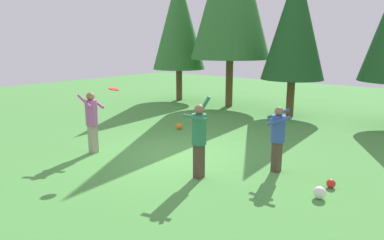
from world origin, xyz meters
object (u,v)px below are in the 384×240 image
(person_bystander, at_px, (278,134))
(tree_far_left, at_px, (179,22))
(person_thrower, at_px, (199,134))
(frisbee, at_px, (114,89))
(ball_orange, at_px, (179,126))
(tree_center, at_px, (295,23))
(person_catcher, at_px, (92,117))
(ball_white, at_px, (320,193))
(ball_red, at_px, (331,183))

(person_bystander, bearing_deg, tree_far_left, -64.66)
(person_thrower, relative_size, frisbee, 5.13)
(ball_orange, xyz_separation_m, tree_center, (2.07, 4.82, 3.76))
(person_thrower, bearing_deg, person_catcher, -3.55)
(person_thrower, xyz_separation_m, ball_white, (2.60, 0.69, -0.92))
(person_thrower, relative_size, person_catcher, 1.10)
(ball_white, relative_size, ball_orange, 1.12)
(person_catcher, xyz_separation_m, tree_center, (2.13, 8.45, 2.83))
(person_catcher, height_order, ball_orange, person_catcher)
(person_catcher, distance_m, tree_far_left, 10.13)
(person_catcher, relative_size, ball_white, 6.76)
(ball_orange, bearing_deg, person_catcher, -90.84)
(ball_white, height_order, ball_orange, ball_white)
(frisbee, relative_size, ball_red, 1.93)
(person_catcher, distance_m, tree_center, 9.16)
(ball_white, xyz_separation_m, ball_red, (-0.01, 0.71, -0.03))
(person_thrower, bearing_deg, ball_orange, -53.20)
(person_thrower, height_order, person_catcher, person_thrower)
(person_catcher, xyz_separation_m, ball_orange, (0.05, 3.64, -0.93))
(person_thrower, height_order, frisbee, frisbee)
(person_catcher, distance_m, person_bystander, 5.15)
(person_thrower, height_order, ball_red, person_thrower)
(person_bystander, bearing_deg, frisbee, -0.00)
(person_thrower, height_order, tree_center, tree_center)
(person_catcher, bearing_deg, person_bystander, 23.75)
(person_thrower, relative_size, ball_white, 7.46)
(tree_center, bearing_deg, frisbee, -96.99)
(person_bystander, xyz_separation_m, frisbee, (-3.66, -2.02, 0.98))
(person_thrower, height_order, ball_white, person_thrower)
(ball_red, bearing_deg, ball_orange, 163.60)
(tree_center, bearing_deg, person_catcher, -104.11)
(person_catcher, distance_m, ball_orange, 3.75)
(person_catcher, relative_size, tree_center, 0.28)
(person_catcher, xyz_separation_m, frisbee, (1.09, -0.02, 0.89))
(person_thrower, distance_m, ball_orange, 4.81)
(ball_white, relative_size, ball_red, 1.33)
(person_catcher, bearing_deg, tree_far_left, 117.98)
(person_catcher, relative_size, ball_orange, 7.57)
(person_catcher, height_order, person_bystander, person_catcher)
(person_bystander, xyz_separation_m, tree_center, (-2.62, 6.46, 2.92))
(person_bystander, distance_m, frisbee, 4.29)
(ball_white, distance_m, tree_center, 9.15)
(person_bystander, distance_m, ball_white, 1.84)
(person_catcher, xyz_separation_m, ball_white, (6.14, 1.14, -0.92))
(ball_white, xyz_separation_m, tree_far_left, (-10.53, 7.44, 4.03))
(ball_white, bearing_deg, person_thrower, -165.21)
(ball_red, bearing_deg, tree_center, 121.24)
(tree_far_left, bearing_deg, ball_red, -32.63)
(person_bystander, bearing_deg, tree_center, -96.79)
(person_thrower, xyz_separation_m, person_catcher, (-3.54, -0.45, -0.00))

